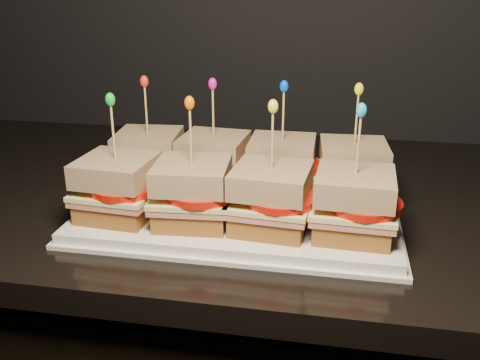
# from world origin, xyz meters

# --- Properties ---
(granite_slab) EXTENTS (2.65, 0.64, 0.03)m
(granite_slab) POSITION_xyz_m (0.24, 1.69, 0.88)
(granite_slab) COLOR black
(granite_slab) RESTS_ON cabinet
(platter) EXTENTS (0.42, 0.26, 0.02)m
(platter) POSITION_xyz_m (0.63, 1.58, 0.91)
(platter) COLOR white
(platter) RESTS_ON granite_slab
(platter_rim) EXTENTS (0.43, 0.27, 0.01)m
(platter_rim) POSITION_xyz_m (0.63, 1.58, 0.90)
(platter_rim) COLOR white
(platter_rim) RESTS_ON granite_slab
(sandwich_0_bread_bot) EXTENTS (0.10, 0.10, 0.02)m
(sandwich_0_bread_bot) POSITION_xyz_m (0.48, 1.64, 0.93)
(sandwich_0_bread_bot) COLOR brown
(sandwich_0_bread_bot) RESTS_ON platter
(sandwich_0_ham) EXTENTS (0.11, 0.10, 0.01)m
(sandwich_0_ham) POSITION_xyz_m (0.48, 1.64, 0.94)
(sandwich_0_ham) COLOR #C06C60
(sandwich_0_ham) RESTS_ON sandwich_0_bread_bot
(sandwich_0_cheese) EXTENTS (0.11, 0.10, 0.01)m
(sandwich_0_cheese) POSITION_xyz_m (0.48, 1.64, 0.95)
(sandwich_0_cheese) COLOR #F8EB96
(sandwich_0_cheese) RESTS_ON sandwich_0_ham
(sandwich_0_tomato) EXTENTS (0.09, 0.09, 0.01)m
(sandwich_0_tomato) POSITION_xyz_m (0.49, 1.64, 0.96)
(sandwich_0_tomato) COLOR red
(sandwich_0_tomato) RESTS_ON sandwich_0_cheese
(sandwich_0_bread_top) EXTENTS (0.10, 0.10, 0.03)m
(sandwich_0_bread_top) POSITION_xyz_m (0.48, 1.64, 0.98)
(sandwich_0_bread_top) COLOR brown
(sandwich_0_bread_top) RESTS_ON sandwich_0_tomato
(sandwich_0_pick) EXTENTS (0.00, 0.00, 0.09)m
(sandwich_0_pick) POSITION_xyz_m (0.48, 1.64, 1.02)
(sandwich_0_pick) COLOR tan
(sandwich_0_pick) RESTS_ON sandwich_0_bread_top
(sandwich_0_frill) EXTENTS (0.01, 0.01, 0.02)m
(sandwich_0_frill) POSITION_xyz_m (0.48, 1.64, 1.07)
(sandwich_0_frill) COLOR red
(sandwich_0_frill) RESTS_ON sandwich_0_pick
(sandwich_1_bread_bot) EXTENTS (0.09, 0.09, 0.02)m
(sandwich_1_bread_bot) POSITION_xyz_m (0.58, 1.64, 0.93)
(sandwich_1_bread_bot) COLOR brown
(sandwich_1_bread_bot) RESTS_ON platter
(sandwich_1_ham) EXTENTS (0.10, 0.10, 0.01)m
(sandwich_1_ham) POSITION_xyz_m (0.58, 1.64, 0.94)
(sandwich_1_ham) COLOR #C06C60
(sandwich_1_ham) RESTS_ON sandwich_1_bread_bot
(sandwich_1_cheese) EXTENTS (0.11, 0.10, 0.01)m
(sandwich_1_cheese) POSITION_xyz_m (0.58, 1.64, 0.95)
(sandwich_1_cheese) COLOR #F8EB96
(sandwich_1_cheese) RESTS_ON sandwich_1_ham
(sandwich_1_tomato) EXTENTS (0.09, 0.09, 0.01)m
(sandwich_1_tomato) POSITION_xyz_m (0.59, 1.64, 0.96)
(sandwich_1_tomato) COLOR red
(sandwich_1_tomato) RESTS_ON sandwich_1_cheese
(sandwich_1_bread_top) EXTENTS (0.10, 0.10, 0.03)m
(sandwich_1_bread_top) POSITION_xyz_m (0.58, 1.64, 0.98)
(sandwich_1_bread_top) COLOR brown
(sandwich_1_bread_top) RESTS_ON sandwich_1_tomato
(sandwich_1_pick) EXTENTS (0.00, 0.00, 0.09)m
(sandwich_1_pick) POSITION_xyz_m (0.58, 1.64, 1.02)
(sandwich_1_pick) COLOR tan
(sandwich_1_pick) RESTS_ON sandwich_1_bread_top
(sandwich_1_frill) EXTENTS (0.01, 0.01, 0.02)m
(sandwich_1_frill) POSITION_xyz_m (0.58, 1.64, 1.07)
(sandwich_1_frill) COLOR #C11491
(sandwich_1_frill) RESTS_ON sandwich_1_pick
(sandwich_2_bread_bot) EXTENTS (0.09, 0.09, 0.02)m
(sandwich_2_bread_bot) POSITION_xyz_m (0.68, 1.64, 0.93)
(sandwich_2_bread_bot) COLOR brown
(sandwich_2_bread_bot) RESTS_ON platter
(sandwich_2_ham) EXTENTS (0.10, 0.09, 0.01)m
(sandwich_2_ham) POSITION_xyz_m (0.68, 1.64, 0.94)
(sandwich_2_ham) COLOR #C06C60
(sandwich_2_ham) RESTS_ON sandwich_2_bread_bot
(sandwich_2_cheese) EXTENTS (0.10, 0.10, 0.01)m
(sandwich_2_cheese) POSITION_xyz_m (0.68, 1.64, 0.95)
(sandwich_2_cheese) COLOR #F8EB96
(sandwich_2_cheese) RESTS_ON sandwich_2_ham
(sandwich_2_tomato) EXTENTS (0.09, 0.09, 0.01)m
(sandwich_2_tomato) POSITION_xyz_m (0.69, 1.64, 0.96)
(sandwich_2_tomato) COLOR red
(sandwich_2_tomato) RESTS_ON sandwich_2_cheese
(sandwich_2_bread_top) EXTENTS (0.09, 0.09, 0.03)m
(sandwich_2_bread_top) POSITION_xyz_m (0.68, 1.64, 0.98)
(sandwich_2_bread_top) COLOR brown
(sandwich_2_bread_top) RESTS_ON sandwich_2_tomato
(sandwich_2_pick) EXTENTS (0.00, 0.00, 0.09)m
(sandwich_2_pick) POSITION_xyz_m (0.68, 1.64, 1.02)
(sandwich_2_pick) COLOR tan
(sandwich_2_pick) RESTS_ON sandwich_2_bread_top
(sandwich_2_frill) EXTENTS (0.01, 0.01, 0.02)m
(sandwich_2_frill) POSITION_xyz_m (0.68, 1.64, 1.07)
(sandwich_2_frill) COLOR blue
(sandwich_2_frill) RESTS_ON sandwich_2_pick
(sandwich_3_bread_bot) EXTENTS (0.09, 0.09, 0.02)m
(sandwich_3_bread_bot) POSITION_xyz_m (0.78, 1.64, 0.93)
(sandwich_3_bread_bot) COLOR brown
(sandwich_3_bread_bot) RESTS_ON platter
(sandwich_3_ham) EXTENTS (0.10, 0.10, 0.01)m
(sandwich_3_ham) POSITION_xyz_m (0.78, 1.64, 0.94)
(sandwich_3_ham) COLOR #C06C60
(sandwich_3_ham) RESTS_ON sandwich_3_bread_bot
(sandwich_3_cheese) EXTENTS (0.11, 0.10, 0.01)m
(sandwich_3_cheese) POSITION_xyz_m (0.78, 1.64, 0.95)
(sandwich_3_cheese) COLOR #F8EB96
(sandwich_3_cheese) RESTS_ON sandwich_3_ham
(sandwich_3_tomato) EXTENTS (0.09, 0.09, 0.01)m
(sandwich_3_tomato) POSITION_xyz_m (0.79, 1.64, 0.96)
(sandwich_3_tomato) COLOR red
(sandwich_3_tomato) RESTS_ON sandwich_3_cheese
(sandwich_3_bread_top) EXTENTS (0.10, 0.10, 0.03)m
(sandwich_3_bread_top) POSITION_xyz_m (0.78, 1.64, 0.98)
(sandwich_3_bread_top) COLOR brown
(sandwich_3_bread_top) RESTS_ON sandwich_3_tomato
(sandwich_3_pick) EXTENTS (0.00, 0.00, 0.09)m
(sandwich_3_pick) POSITION_xyz_m (0.78, 1.64, 1.02)
(sandwich_3_pick) COLOR tan
(sandwich_3_pick) RESTS_ON sandwich_3_bread_top
(sandwich_3_frill) EXTENTS (0.01, 0.01, 0.02)m
(sandwich_3_frill) POSITION_xyz_m (0.78, 1.64, 1.07)
(sandwich_3_frill) COLOR #EBF218
(sandwich_3_frill) RESTS_ON sandwich_3_pick
(sandwich_4_bread_bot) EXTENTS (0.09, 0.09, 0.02)m
(sandwich_4_bread_bot) POSITION_xyz_m (0.48, 1.52, 0.93)
(sandwich_4_bread_bot) COLOR brown
(sandwich_4_bread_bot) RESTS_ON platter
(sandwich_4_ham) EXTENTS (0.10, 0.10, 0.01)m
(sandwich_4_ham) POSITION_xyz_m (0.48, 1.52, 0.94)
(sandwich_4_ham) COLOR #C06C60
(sandwich_4_ham) RESTS_ON sandwich_4_bread_bot
(sandwich_4_cheese) EXTENTS (0.11, 0.10, 0.01)m
(sandwich_4_cheese) POSITION_xyz_m (0.48, 1.52, 0.95)
(sandwich_4_cheese) COLOR #F8EB96
(sandwich_4_cheese) RESTS_ON sandwich_4_ham
(sandwich_4_tomato) EXTENTS (0.09, 0.09, 0.01)m
(sandwich_4_tomato) POSITION_xyz_m (0.49, 1.52, 0.96)
(sandwich_4_tomato) COLOR red
(sandwich_4_tomato) RESTS_ON sandwich_4_cheese
(sandwich_4_bread_top) EXTENTS (0.10, 0.10, 0.03)m
(sandwich_4_bread_top) POSITION_xyz_m (0.48, 1.52, 0.98)
(sandwich_4_bread_top) COLOR brown
(sandwich_4_bread_top) RESTS_ON sandwich_4_tomato
(sandwich_4_pick) EXTENTS (0.00, 0.00, 0.09)m
(sandwich_4_pick) POSITION_xyz_m (0.48, 1.52, 1.02)
(sandwich_4_pick) COLOR tan
(sandwich_4_pick) RESTS_ON sandwich_4_bread_top
(sandwich_4_frill) EXTENTS (0.01, 0.01, 0.02)m
(sandwich_4_frill) POSITION_xyz_m (0.48, 1.52, 1.07)
(sandwich_4_frill) COLOR green
(sandwich_4_frill) RESTS_ON sandwich_4_pick
(sandwich_5_bread_bot) EXTENTS (0.10, 0.10, 0.02)m
(sandwich_5_bread_bot) POSITION_xyz_m (0.58, 1.52, 0.93)
(sandwich_5_bread_bot) COLOR brown
(sandwich_5_bread_bot) RESTS_ON platter
(sandwich_5_ham) EXTENTS (0.10, 0.10, 0.01)m
(sandwich_5_ham) POSITION_xyz_m (0.58, 1.52, 0.94)
(sandwich_5_ham) COLOR #C06C60
(sandwich_5_ham) RESTS_ON sandwich_5_bread_bot
(sandwich_5_cheese) EXTENTS (0.11, 0.10, 0.01)m
(sandwich_5_cheese) POSITION_xyz_m (0.58, 1.52, 0.95)
(sandwich_5_cheese) COLOR #F8EB96
(sandwich_5_cheese) RESTS_ON sandwich_5_ham
(sandwich_5_tomato) EXTENTS (0.09, 0.09, 0.01)m
(sandwich_5_tomato) POSITION_xyz_m (0.59, 1.52, 0.96)
(sandwich_5_tomato) COLOR red
(sandwich_5_tomato) RESTS_ON sandwich_5_cheese
(sandwich_5_bread_top) EXTENTS (0.10, 0.10, 0.03)m
(sandwich_5_bread_top) POSITION_xyz_m (0.58, 1.52, 0.98)
(sandwich_5_bread_top) COLOR brown
(sandwich_5_bread_top) RESTS_ON sandwich_5_tomato
(sandwich_5_pick) EXTENTS (0.00, 0.00, 0.09)m
(sandwich_5_pick) POSITION_xyz_m (0.58, 1.52, 1.02)
(sandwich_5_pick) COLOR tan
(sandwich_5_pick) RESTS_ON sandwich_5_bread_top
(sandwich_5_frill) EXTENTS (0.01, 0.01, 0.02)m
(sandwich_5_frill) POSITION_xyz_m (0.58, 1.52, 1.07)
(sandwich_5_frill) COLOR orange
(sandwich_5_frill) RESTS_ON sandwich_5_pick
(sandwich_6_bread_bot) EXTENTS (0.10, 0.10, 0.02)m
(sandwich_6_bread_bot) POSITION_xyz_m (0.68, 1.52, 0.93)
(sandwich_6_bread_bot) COLOR brown
(sandwich_6_bread_bot) RESTS_ON platter
(sandwich_6_ham) EXTENTS (0.10, 0.10, 0.01)m
(sandwich_6_ham) POSITION_xyz_m (0.68, 1.52, 0.94)
(sandwich_6_ham) COLOR #C06C60
(sandwich_6_ham) RESTS_ON sandwich_6_bread_bot
(sandwich_6_cheese) EXTENTS (0.11, 0.10, 0.01)m
(sandwich_6_cheese) POSITION_xyz_m (0.68, 1.52, 0.95)
(sandwich_6_cheese) COLOR #F8EB96
(sandwich_6_cheese) RESTS_ON sandwich_6_ham
(sandwich_6_tomato) EXTENTS (0.09, 0.09, 0.01)m
(sandwich_6_tomato) POSITION_xyz_m (0.69, 1.52, 0.96)
(sandwich_6_tomato) COLOR red
(sandwich_6_tomato) RESTS_ON sandwich_6_cheese
(sandwich_6_bread_top) EXTENTS (0.10, 0.10, 0.03)m
(sandwich_6_bread_top) POSITION_xyz_m (0.68, 1.52, 0.98)
(sandwich_6_bread_top) COLOR brown
(sandwich_6_bread_top) RESTS_ON sandwich_6_tomato
(sandwich_6_pick) EXTENTS (0.00, 0.00, 0.09)m
(sandwich_6_pick) POSITION_xyz_m (0.68, 1.52, 1.02)
(sandwich_6_pick) COLOR tan
(sandwich_6_pick) RESTS_ON sandwich_6_bread_top
(sandwich_6_frill) EXTENTS (0.01, 0.01, 0.02)m
(sandwich_6_frill) POSITION_xyz_m (0.68, 1.52, 1.07)
(sandwich_6_frill) COLOR yellow
(sandwich_6_frill) RESTS_ON sandwich_6_pick
(sandwich_7_bread_bot) EXTENTS (0.09, 0.09, 0.02)m
(sandwich_7_bread_bot) POSITION_xyz_m (0.78, 1.52, 0.93)
(sandwich_7_bread_bot) COLOR brown
(sandwich_7_bread_bot) RESTS_ON platter
(sandwich_7_ham) EXTENTS (0.10, 0.10, 0.01)m
(sandwich_7_ham) POSITION_xyz_m (0.78, 1.52, 0.94)
(sandwich_7_ham) COLOR #C06C60
(sandwich_7_ham) RESTS_ON sandwich_7_bread_bot
(sandwich_7_cheese) EXTENTS (0.10, 0.10, 0.01)m
(sandwich_7_cheese) POSITION_xyz_m (0.78, 1.52, 0.95)
(sandwich_7_cheese) COLOR #F8EB96
(sandwich_7_cheese) RESTS_ON sandwich_7_ham
(sandwich_7_tomato) EXTENTS (0.09, 0.09, 0.01)m
(sandwich_7_tomato) POSITION_xyz_m (0.79, 1.52, 0.96)
(sandwich_7_tomato) COLOR red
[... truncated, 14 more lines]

